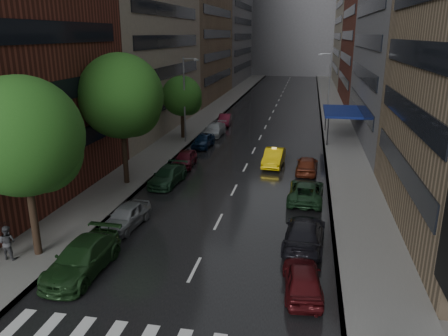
% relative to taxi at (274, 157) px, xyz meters
% --- Properties ---
extents(ground, '(220.00, 220.00, 0.00)m').
position_rel_taxi_xyz_m(ground, '(-2.43, -23.09, -0.77)').
color(ground, gray).
rests_on(ground, ground).
extents(road, '(14.00, 140.00, 0.01)m').
position_rel_taxi_xyz_m(road, '(-2.43, 26.91, -0.77)').
color(road, black).
rests_on(road, ground).
extents(sidewalk_left, '(4.00, 140.00, 0.15)m').
position_rel_taxi_xyz_m(sidewalk_left, '(-11.43, 26.91, -0.70)').
color(sidewalk_left, gray).
rests_on(sidewalk_left, ground).
extents(sidewalk_right, '(4.00, 140.00, 0.15)m').
position_rel_taxi_xyz_m(sidewalk_right, '(6.57, 26.91, -0.70)').
color(sidewalk_right, gray).
rests_on(sidewalk_right, ground).
extents(buildings_left, '(8.00, 108.00, 38.00)m').
position_rel_taxi_xyz_m(buildings_left, '(-17.43, 35.69, 15.22)').
color(buildings_left, maroon).
rests_on(buildings_left, ground).
extents(buildings_right, '(8.05, 109.10, 36.00)m').
position_rel_taxi_xyz_m(buildings_right, '(12.57, 33.61, 14.26)').
color(buildings_right, '#937A5B').
rests_on(buildings_right, ground).
extents(building_far, '(40.00, 14.00, 32.00)m').
position_rel_taxi_xyz_m(building_far, '(-2.43, 94.91, 15.23)').
color(building_far, slate).
rests_on(building_far, ground).
extents(tree_near, '(6.03, 6.03, 9.61)m').
position_rel_taxi_xyz_m(tree_near, '(-11.03, -19.28, 5.81)').
color(tree_near, '#382619').
rests_on(tree_near, ground).
extents(tree_mid, '(6.39, 6.39, 10.18)m').
position_rel_taxi_xyz_m(tree_mid, '(-11.03, -7.36, 6.20)').
color(tree_mid, '#382619').
rests_on(tree_mid, ground).
extents(tree_far, '(4.44, 4.44, 7.08)m').
position_rel_taxi_xyz_m(tree_far, '(-11.03, 8.68, 4.07)').
color(tree_far, '#382619').
rests_on(tree_far, ground).
extents(taxi, '(1.89, 4.76, 1.54)m').
position_rel_taxi_xyz_m(taxi, '(0.00, 0.00, 0.00)').
color(taxi, yellow).
rests_on(taxi, ground).
extents(parked_cars_left, '(2.33, 42.63, 1.58)m').
position_rel_taxi_xyz_m(parked_cars_left, '(-7.83, -3.30, -0.04)').
color(parked_cars_left, '#1B3A1A').
rests_on(parked_cars_left, ground).
extents(parked_cars_right, '(2.59, 22.84, 1.56)m').
position_rel_taxi_xyz_m(parked_cars_right, '(2.97, -11.33, -0.03)').
color(parked_cars_right, '#4C0F12').
rests_on(parked_cars_right, ground).
extents(ped_black_umbrella, '(0.96, 0.98, 2.09)m').
position_rel_taxi_xyz_m(ped_black_umbrella, '(-12.20, -20.07, 0.61)').
color(ped_black_umbrella, '#45464A').
rests_on(ped_black_umbrella, sidewalk_left).
extents(street_lamp_left, '(1.74, 0.22, 9.00)m').
position_rel_taxi_xyz_m(street_lamp_left, '(-10.15, 6.91, 4.12)').
color(street_lamp_left, gray).
rests_on(street_lamp_left, sidewalk_left).
extents(street_lamp_right, '(1.74, 0.22, 9.00)m').
position_rel_taxi_xyz_m(street_lamp_right, '(5.29, 21.91, 4.12)').
color(street_lamp_right, gray).
rests_on(street_lamp_right, sidewalk_right).
extents(awning, '(4.00, 8.00, 3.12)m').
position_rel_taxi_xyz_m(awning, '(6.55, 11.91, 2.36)').
color(awning, navy).
rests_on(awning, sidewalk_right).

